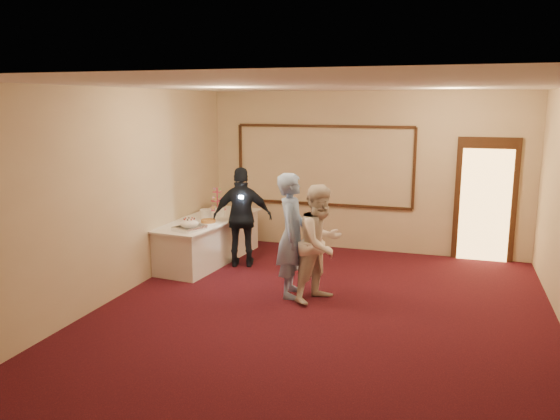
{
  "coord_description": "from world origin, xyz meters",
  "views": [
    {
      "loc": [
        1.56,
        -6.69,
        2.8
      ],
      "look_at": [
        -0.95,
        1.23,
        1.15
      ],
      "focal_mm": 35.0,
      "sensor_mm": 36.0,
      "label": 1
    }
  ],
  "objects_px": {
    "buffet_table": "(208,240)",
    "plate_stack_b": "(220,211)",
    "tart": "(208,221)",
    "guest": "(242,217)",
    "plate_stack_a": "(206,214)",
    "man": "(292,235)",
    "pavlova_tray": "(189,225)",
    "woman": "(321,243)",
    "cupcake_stand": "(217,201)"
  },
  "relations": [
    {
      "from": "plate_stack_b",
      "to": "guest",
      "type": "xyz_separation_m",
      "value": [
        0.6,
        -0.4,
        0.01
      ]
    },
    {
      "from": "plate_stack_b",
      "to": "man",
      "type": "relative_size",
      "value": 0.1
    },
    {
      "from": "buffet_table",
      "to": "plate_stack_a",
      "type": "distance_m",
      "value": 0.47
    },
    {
      "from": "man",
      "to": "plate_stack_a",
      "type": "bearing_deg",
      "value": 50.05
    },
    {
      "from": "tart",
      "to": "man",
      "type": "relative_size",
      "value": 0.16
    },
    {
      "from": "buffet_table",
      "to": "pavlova_tray",
      "type": "bearing_deg",
      "value": -83.43
    },
    {
      "from": "man",
      "to": "woman",
      "type": "relative_size",
      "value": 1.08
    },
    {
      "from": "man",
      "to": "guest",
      "type": "relative_size",
      "value": 1.05
    },
    {
      "from": "guest",
      "to": "man",
      "type": "bearing_deg",
      "value": 119.48
    },
    {
      "from": "tart",
      "to": "plate_stack_b",
      "type": "bearing_deg",
      "value": 95.71
    },
    {
      "from": "buffet_table",
      "to": "man",
      "type": "height_order",
      "value": "man"
    },
    {
      "from": "plate_stack_a",
      "to": "woman",
      "type": "distance_m",
      "value": 2.71
    },
    {
      "from": "buffet_table",
      "to": "tart",
      "type": "relative_size",
      "value": 8.79
    },
    {
      "from": "plate_stack_b",
      "to": "woman",
      "type": "height_order",
      "value": "woman"
    },
    {
      "from": "tart",
      "to": "man",
      "type": "xyz_separation_m",
      "value": [
        1.76,
        -0.93,
        0.11
      ]
    },
    {
      "from": "cupcake_stand",
      "to": "guest",
      "type": "xyz_separation_m",
      "value": [
        0.87,
        -0.89,
        -0.08
      ]
    },
    {
      "from": "pavlova_tray",
      "to": "cupcake_stand",
      "type": "xyz_separation_m",
      "value": [
        -0.26,
        1.68,
        0.09
      ]
    },
    {
      "from": "buffet_table",
      "to": "man",
      "type": "relative_size",
      "value": 1.41
    },
    {
      "from": "buffet_table",
      "to": "tart",
      "type": "bearing_deg",
      "value": -61.36
    },
    {
      "from": "plate_stack_a",
      "to": "guest",
      "type": "height_order",
      "value": "guest"
    },
    {
      "from": "man",
      "to": "tart",
      "type": "bearing_deg",
      "value": 54.28
    },
    {
      "from": "tart",
      "to": "pavlova_tray",
      "type": "bearing_deg",
      "value": -96.42
    },
    {
      "from": "tart",
      "to": "guest",
      "type": "xyz_separation_m",
      "value": [
        0.54,
        0.22,
        0.06
      ]
    },
    {
      "from": "buffet_table",
      "to": "woman",
      "type": "xyz_separation_m",
      "value": [
        2.37,
        -1.31,
        0.45
      ]
    },
    {
      "from": "cupcake_stand",
      "to": "woman",
      "type": "bearing_deg",
      "value": -39.88
    },
    {
      "from": "buffet_table",
      "to": "woman",
      "type": "height_order",
      "value": "woman"
    },
    {
      "from": "buffet_table",
      "to": "plate_stack_b",
      "type": "bearing_deg",
      "value": 72.05
    },
    {
      "from": "plate_stack_a",
      "to": "plate_stack_b",
      "type": "height_order",
      "value": "plate_stack_a"
    },
    {
      "from": "buffet_table",
      "to": "cupcake_stand",
      "type": "distance_m",
      "value": 0.99
    },
    {
      "from": "cupcake_stand",
      "to": "plate_stack_b",
      "type": "height_order",
      "value": "cupcake_stand"
    },
    {
      "from": "buffet_table",
      "to": "plate_stack_b",
      "type": "distance_m",
      "value": 0.57
    },
    {
      "from": "buffet_table",
      "to": "cupcake_stand",
      "type": "relative_size",
      "value": 5.4
    },
    {
      "from": "plate_stack_b",
      "to": "pavlova_tray",
      "type": "bearing_deg",
      "value": -90.11
    },
    {
      "from": "plate_stack_b",
      "to": "man",
      "type": "bearing_deg",
      "value": -40.36
    },
    {
      "from": "woman",
      "to": "cupcake_stand",
      "type": "bearing_deg",
      "value": 77.16
    },
    {
      "from": "cupcake_stand",
      "to": "tart",
      "type": "xyz_separation_m",
      "value": [
        0.33,
        -1.11,
        -0.14
      ]
    },
    {
      "from": "pavlova_tray",
      "to": "man",
      "type": "distance_m",
      "value": 1.86
    },
    {
      "from": "guest",
      "to": "plate_stack_a",
      "type": "bearing_deg",
      "value": -22.73
    },
    {
      "from": "cupcake_stand",
      "to": "guest",
      "type": "bearing_deg",
      "value": -45.84
    },
    {
      "from": "cupcake_stand",
      "to": "man",
      "type": "relative_size",
      "value": 0.26
    },
    {
      "from": "pavlova_tray",
      "to": "man",
      "type": "relative_size",
      "value": 0.31
    },
    {
      "from": "plate_stack_a",
      "to": "buffet_table",
      "type": "bearing_deg",
      "value": 48.17
    },
    {
      "from": "man",
      "to": "woman",
      "type": "distance_m",
      "value": 0.46
    },
    {
      "from": "man",
      "to": "guest",
      "type": "xyz_separation_m",
      "value": [
        -1.22,
        1.15,
        -0.05
      ]
    },
    {
      "from": "guest",
      "to": "pavlova_tray",
      "type": "bearing_deg",
      "value": 35.29
    },
    {
      "from": "pavlova_tray",
      "to": "plate_stack_a",
      "type": "height_order",
      "value": "pavlova_tray"
    },
    {
      "from": "buffet_table",
      "to": "plate_stack_b",
      "type": "height_order",
      "value": "plate_stack_b"
    },
    {
      "from": "plate_stack_b",
      "to": "man",
      "type": "height_order",
      "value": "man"
    },
    {
      "from": "pavlova_tray",
      "to": "plate_stack_b",
      "type": "height_order",
      "value": "pavlova_tray"
    },
    {
      "from": "buffet_table",
      "to": "plate_stack_b",
      "type": "xyz_separation_m",
      "value": [
        0.1,
        0.32,
        0.46
      ]
    }
  ]
}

